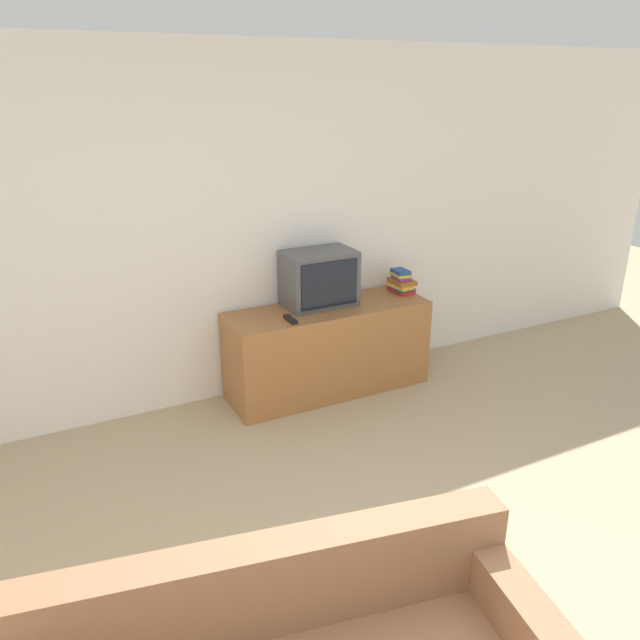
# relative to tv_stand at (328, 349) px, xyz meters

# --- Properties ---
(wall_back) EXTENTS (9.00, 0.06, 2.60)m
(wall_back) POSITION_rel_tv_stand_xyz_m (-0.74, 0.31, 0.95)
(wall_back) COLOR white
(wall_back) RESTS_ON ground_plane
(tv_stand) EXTENTS (1.59, 0.52, 0.70)m
(tv_stand) POSITION_rel_tv_stand_xyz_m (0.00, 0.00, 0.00)
(tv_stand) COLOR #9E6638
(tv_stand) RESTS_ON ground_plane
(television) EXTENTS (0.54, 0.35, 0.43)m
(television) POSITION_rel_tv_stand_xyz_m (-0.03, 0.08, 0.56)
(television) COLOR #4C4C51
(television) RESTS_ON tv_stand
(book_stack) EXTENTS (0.17, 0.24, 0.19)m
(book_stack) POSITION_rel_tv_stand_xyz_m (0.70, 0.05, 0.43)
(book_stack) COLOR #B72D28
(book_stack) RESTS_ON tv_stand
(remote_on_stand) EXTENTS (0.05, 0.17, 0.02)m
(remote_on_stand) POSITION_rel_tv_stand_xyz_m (-0.38, -0.13, 0.36)
(remote_on_stand) COLOR black
(remote_on_stand) RESTS_ON tv_stand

